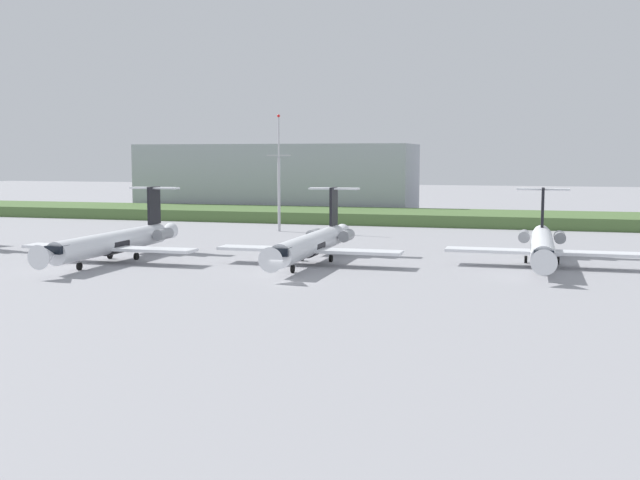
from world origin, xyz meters
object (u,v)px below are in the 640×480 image
object	(u,v)px
regional_jet_fourth	(542,245)
regional_jet_second	(115,241)
antenna_mast	(279,183)
regional_jet_third	(312,243)

from	to	relation	value
regional_jet_fourth	regional_jet_second	bearing A→B (deg)	-168.63
antenna_mast	regional_jet_fourth	bearing A→B (deg)	-35.69
regional_jet_fourth	antenna_mast	size ratio (longest dim) A/B	1.52
regional_jet_fourth	antenna_mast	distance (m)	54.87
regional_jet_third	regional_jet_fourth	world-z (taller)	same
regional_jet_second	regional_jet_fourth	xyz separation A→B (m)	(51.79, 10.41, 0.00)
regional_jet_second	antenna_mast	bearing A→B (deg)	79.94
regional_jet_third	regional_jet_fourth	distance (m)	27.90
regional_jet_third	antenna_mast	distance (m)	41.60
regional_jet_fourth	antenna_mast	bearing A→B (deg)	144.31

